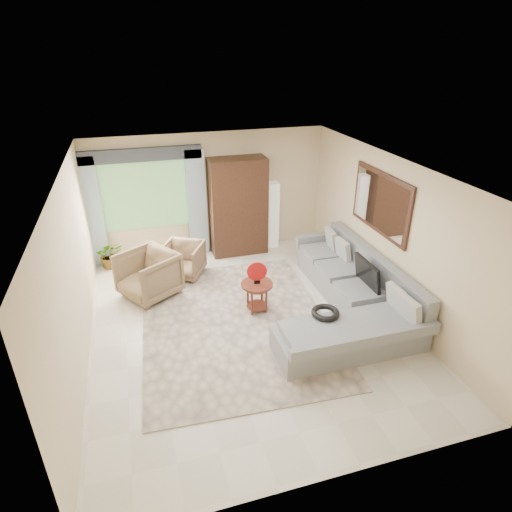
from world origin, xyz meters
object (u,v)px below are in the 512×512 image
object	(u,v)px
sectional_sofa	(350,298)
coffee_table	(257,296)
tv_screen	(367,273)
potted_plant	(110,254)
armchair_right	(183,260)
floor_lamp	(272,215)
armoire	(238,207)
armchair_left	(148,275)

from	to	relation	value
sectional_sofa	coffee_table	world-z (taller)	sectional_sofa
tv_screen	potted_plant	bearing A→B (deg)	145.56
coffee_table	armchair_right	xyz separation A→B (m)	(-1.04, 1.63, 0.06)
potted_plant	floor_lamp	distance (m)	3.58
sectional_sofa	coffee_table	size ratio (longest dim) A/B	6.29
armoire	floor_lamp	xyz separation A→B (m)	(0.80, 0.06, -0.30)
armchair_right	tv_screen	bearing A→B (deg)	-8.77
floor_lamp	potted_plant	bearing A→B (deg)	-179.26
armchair_left	floor_lamp	distance (m)	3.18
sectional_sofa	potted_plant	size ratio (longest dim) A/B	5.97
tv_screen	armoire	distance (m)	3.28
coffee_table	floor_lamp	distance (m)	2.74
tv_screen	armchair_right	distance (m)	3.56
coffee_table	armoire	world-z (taller)	armoire
armchair_left	tv_screen	bearing A→B (deg)	33.61
coffee_table	armoire	bearing A→B (deg)	83.04
armoire	floor_lamp	bearing A→B (deg)	4.29
potted_plant	floor_lamp	bearing A→B (deg)	0.74
armchair_left	floor_lamp	bearing A→B (deg)	83.66
sectional_sofa	armchair_right	bearing A→B (deg)	140.45
tv_screen	armchair_left	xyz separation A→B (m)	(-3.54, 1.55, -0.29)
coffee_table	potted_plant	bearing A→B (deg)	135.34
floor_lamp	sectional_sofa	bearing A→B (deg)	-81.67
coffee_table	armchair_right	size ratio (longest dim) A/B	0.73
potted_plant	floor_lamp	xyz separation A→B (m)	(3.54, 0.05, 0.46)
coffee_table	armchair_right	bearing A→B (deg)	122.58
armchair_left	floor_lamp	size ratio (longest dim) A/B	0.62
sectional_sofa	armchair_left	distance (m)	3.62
coffee_table	armchair_right	world-z (taller)	armchair_right
sectional_sofa	armchair_left	size ratio (longest dim) A/B	3.70
tv_screen	armchair_right	size ratio (longest dim) A/B	0.98
sectional_sofa	floor_lamp	xyz separation A→B (m)	(-0.43, 2.96, 0.47)
coffee_table	floor_lamp	world-z (taller)	floor_lamp
armoire	floor_lamp	distance (m)	0.86
armchair_left	armoire	size ratio (longest dim) A/B	0.45
sectional_sofa	armoire	world-z (taller)	armoire
armchair_left	potted_plant	size ratio (longest dim) A/B	1.61
floor_lamp	armchair_right	bearing A→B (deg)	-158.70
sectional_sofa	armchair_left	world-z (taller)	sectional_sofa
coffee_table	armchair_left	distance (m)	2.04
armchair_right	floor_lamp	xyz separation A→B (m)	(2.14, 0.83, 0.40)
armchair_right	potted_plant	distance (m)	1.61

